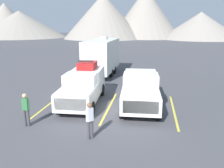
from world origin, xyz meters
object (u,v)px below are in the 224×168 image
(pickup_truck_b, at_px, (140,89))
(pickup_truck_a, at_px, (84,85))
(camper_trailer_a, at_px, (102,55))
(person_a, at_px, (90,118))
(person_b, at_px, (26,108))

(pickup_truck_b, bearing_deg, pickup_truck_a, 176.85)
(pickup_truck_b, relative_size, camper_trailer_a, 0.70)
(camper_trailer_a, xyz_separation_m, person_a, (2.26, -13.06, -1.00))
(camper_trailer_a, distance_m, person_a, 13.30)
(camper_trailer_a, xyz_separation_m, person_b, (-1.17, -12.34, -1.00))
(pickup_truck_a, xyz_separation_m, camper_trailer_a, (-0.59, 8.35, 0.81))
(pickup_truck_b, relative_size, person_a, 3.18)
(pickup_truck_a, relative_size, camper_trailer_a, 0.73)
(person_a, bearing_deg, pickup_truck_b, 66.70)
(pickup_truck_a, bearing_deg, pickup_truck_b, -3.15)
(person_a, bearing_deg, person_b, 168.04)
(pickup_truck_a, xyz_separation_m, pickup_truck_b, (3.62, -0.20, -0.04))
(camper_trailer_a, bearing_deg, pickup_truck_b, -63.77)
(pickup_truck_b, height_order, person_b, pickup_truck_b)
(pickup_truck_b, xyz_separation_m, person_b, (-5.38, -3.79, -0.15))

